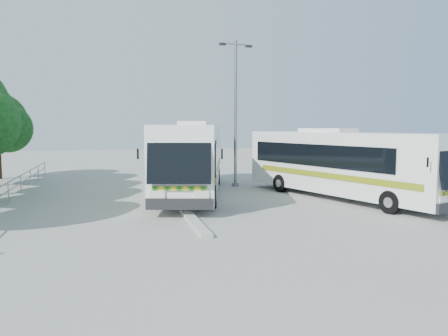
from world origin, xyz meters
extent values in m
plane|color=gray|center=(0.00, 0.00, 0.00)|extent=(100.00, 100.00, 0.00)
cube|color=#B2B2AD|center=(-2.30, 2.00, 0.07)|extent=(0.40, 16.00, 0.15)
cylinder|color=gray|center=(-10.00, 4.00, 0.95)|extent=(0.06, 22.00, 0.06)
cylinder|color=gray|center=(-10.00, 4.00, 0.55)|extent=(0.06, 22.00, 0.06)
cylinder|color=gray|center=(-10.00, 14.00, 0.50)|extent=(0.06, 0.06, 1.00)
sphere|color=#0E3411|center=(-11.94, 12.80, 3.46)|extent=(3.28, 3.28, 3.28)
cube|color=white|center=(-1.00, 3.52, 2.02)|extent=(5.96, 13.19, 3.29)
cube|color=black|center=(-2.69, -2.76, 2.43)|extent=(2.52, 1.12, 2.09)
cube|color=black|center=(-2.15, 4.50, 2.43)|extent=(2.74, 10.01, 1.19)
cube|color=black|center=(0.49, 3.78, 2.43)|extent=(2.74, 10.01, 1.19)
cube|color=#0D5C16|center=(-2.41, 3.56, 1.40)|extent=(2.94, 10.83, 0.30)
cylinder|color=black|center=(-3.27, -0.23, 0.54)|extent=(0.59, 1.12, 1.08)
cylinder|color=black|center=(-0.92, -0.86, 0.54)|extent=(0.59, 1.12, 1.08)
cylinder|color=black|center=(-1.22, 7.37, 0.54)|extent=(0.59, 1.12, 1.08)
cylinder|color=black|center=(1.13, 6.74, 0.54)|extent=(0.59, 1.12, 1.08)
cube|color=silver|center=(5.82, 0.00, 1.83)|extent=(5.81, 11.89, 2.97)
cube|color=black|center=(4.47, 0.19, 2.19)|extent=(2.84, 8.95, 1.07)
cube|color=black|center=(6.83, 0.93, 2.19)|extent=(2.84, 8.95, 1.07)
cube|color=#175E0D|center=(4.73, -0.65, 1.27)|extent=(3.05, 9.68, 0.27)
cylinder|color=black|center=(5.91, -3.95, 0.49)|extent=(0.57, 1.02, 0.97)
cylinder|color=black|center=(8.01, -3.30, 0.49)|extent=(0.57, 1.02, 0.97)
cylinder|color=black|center=(3.78, 2.84, 0.49)|extent=(0.57, 1.02, 0.97)
cylinder|color=black|center=(5.89, 3.49, 0.49)|extent=(0.57, 1.02, 0.97)
cylinder|color=gray|center=(2.00, 5.65, 4.30)|extent=(0.20, 0.20, 8.61)
cylinder|color=gray|center=(2.00, 5.65, 8.39)|extent=(1.71, 0.38, 0.09)
cube|color=black|center=(1.15, 5.50, 8.34)|extent=(0.40, 0.26, 0.13)
cube|color=black|center=(2.85, 5.79, 8.34)|extent=(0.40, 0.26, 0.13)
camera|label=1|loc=(-5.24, -19.44, 3.62)|focal=35.00mm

